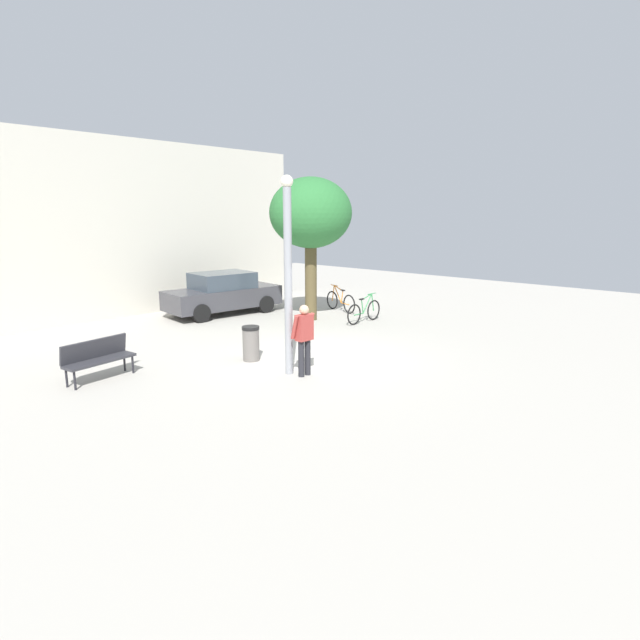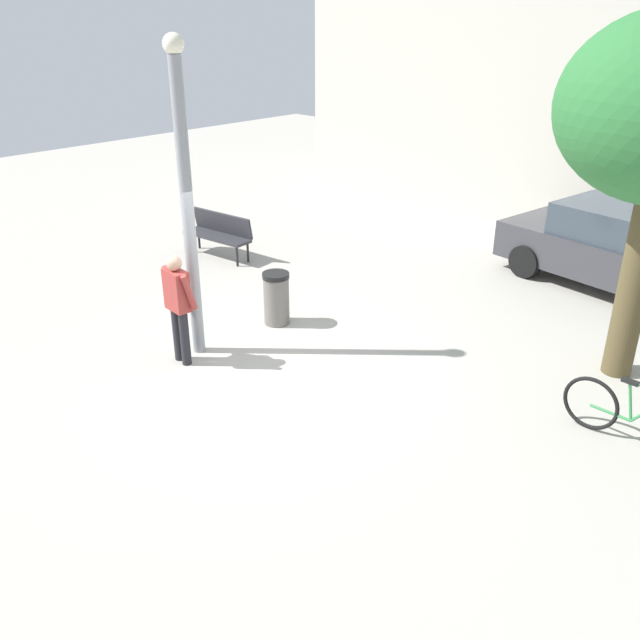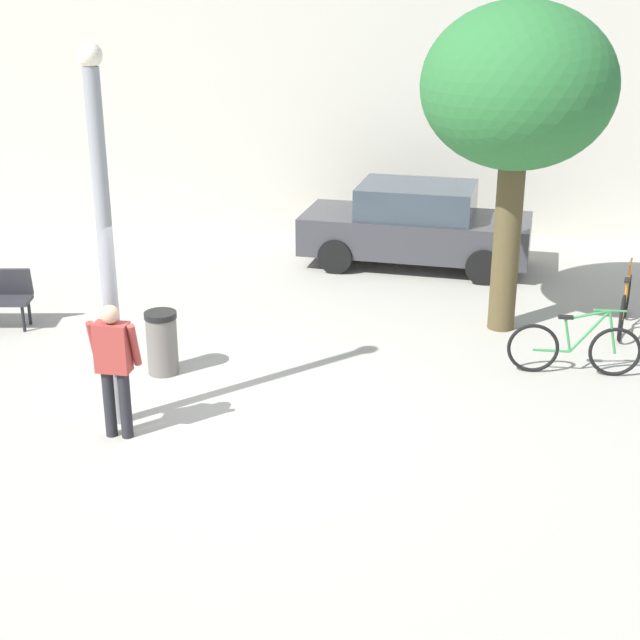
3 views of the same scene
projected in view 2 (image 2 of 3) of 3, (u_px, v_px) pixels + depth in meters
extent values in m
plane|color=#A8A399|center=(277.00, 369.00, 9.86)|extent=(36.00, 36.00, 0.00)
cube|color=beige|center=(595.00, 90.00, 14.86)|extent=(15.28, 2.00, 6.27)
cylinder|color=gray|center=(188.00, 216.00, 9.49)|extent=(0.18, 0.18, 4.27)
sphere|color=#F2EACC|center=(173.00, 44.00, 8.54)|extent=(0.28, 0.28, 0.28)
cylinder|color=#232328|center=(178.00, 334.00, 9.97)|extent=(0.14, 0.14, 0.85)
cylinder|color=#232328|center=(185.00, 338.00, 9.83)|extent=(0.14, 0.14, 0.85)
cube|color=#9E3833|center=(177.00, 290.00, 9.59)|extent=(0.41, 0.25, 0.60)
sphere|color=tan|center=(174.00, 263.00, 9.42)|extent=(0.22, 0.22, 0.22)
cylinder|color=#9E3833|center=(170.00, 283.00, 9.78)|extent=(0.11, 0.24, 0.55)
cylinder|color=#9E3833|center=(189.00, 293.00, 9.44)|extent=(0.11, 0.24, 0.55)
cube|color=#2D2D33|center=(217.00, 236.00, 14.06)|extent=(1.64, 0.62, 0.06)
cube|color=#2D2D33|center=(222.00, 223.00, 14.09)|extent=(1.60, 0.31, 0.44)
cylinder|color=black|center=(237.00, 256.00, 13.65)|extent=(0.05, 0.05, 0.42)
cylinder|color=black|center=(188.00, 243.00, 14.44)|extent=(0.05, 0.05, 0.42)
cylinder|color=black|center=(248.00, 252.00, 13.88)|extent=(0.05, 0.05, 0.42)
cylinder|color=black|center=(199.00, 239.00, 14.67)|extent=(0.05, 0.05, 0.42)
cylinder|color=brown|center=(634.00, 285.00, 9.22)|extent=(0.41, 0.41, 2.71)
torus|color=black|center=(591.00, 403.00, 8.36)|extent=(0.71, 0.06, 0.71)
cylinder|color=#338447|center=(630.00, 402.00, 7.98)|extent=(0.14, 0.04, 0.48)
cylinder|color=#338447|center=(610.00, 413.00, 8.21)|extent=(0.50, 0.04, 0.04)
cube|color=black|center=(630.00, 382.00, 7.90)|extent=(0.20, 0.08, 0.04)
cube|color=#38383D|center=(615.00, 256.00, 12.45)|extent=(4.39, 2.24, 0.70)
cube|color=#333D47|center=(622.00, 223.00, 12.19)|extent=(2.29, 1.83, 0.60)
cylinder|color=black|center=(572.00, 245.00, 13.99)|extent=(0.66, 0.30, 0.64)
cylinder|color=black|center=(525.00, 261.00, 13.08)|extent=(0.66, 0.30, 0.64)
cylinder|color=#66605B|center=(276.00, 301.00, 11.13)|extent=(0.42, 0.42, 0.81)
cylinder|color=black|center=(276.00, 275.00, 10.94)|extent=(0.44, 0.44, 0.08)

